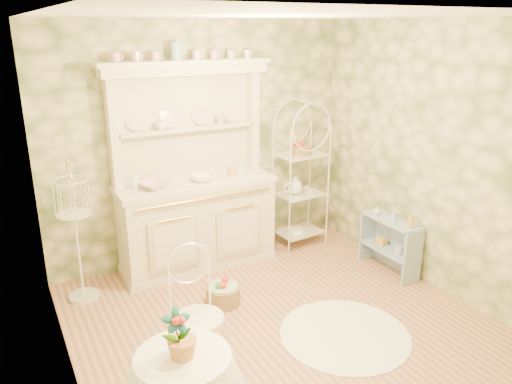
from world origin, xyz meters
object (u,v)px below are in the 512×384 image
kitchen_dresser (195,169)px  floor_basket (223,295)px  bakers_rack (301,175)px  cafe_chair (199,324)px  birdcage_stand (76,231)px  side_shelf (389,245)px

kitchen_dresser → floor_basket: size_ratio=7.91×
kitchen_dresser → bakers_rack: size_ratio=1.28×
kitchen_dresser → floor_basket: kitchen_dresser is taller
cafe_chair → floor_basket: 1.02m
bakers_rack → birdcage_stand: size_ratio=1.21×
side_shelf → cafe_chair: (-2.50, -0.56, 0.10)m
birdcage_stand → side_shelf: bearing=-17.9°
bakers_rack → birdcage_stand: bearing=176.8°
bakers_rack → cafe_chair: bearing=-146.0°
side_shelf → cafe_chair: size_ratio=0.89×
cafe_chair → floor_basket: cafe_chair is taller
kitchen_dresser → side_shelf: size_ratio=3.22×
side_shelf → floor_basket: bearing=174.8°
kitchen_dresser → side_shelf: (1.82, -1.15, -0.84)m
birdcage_stand → floor_basket: birdcage_stand is taller
kitchen_dresser → birdcage_stand: 1.38m
bakers_rack → side_shelf: size_ratio=2.51×
floor_basket → cafe_chair: bearing=-125.8°
kitchen_dresser → floor_basket: bearing=-97.1°
bakers_rack → floor_basket: (-1.47, -0.89, -0.80)m
kitchen_dresser → birdcage_stand: kitchen_dresser is taller
cafe_chair → side_shelf: bearing=18.7°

